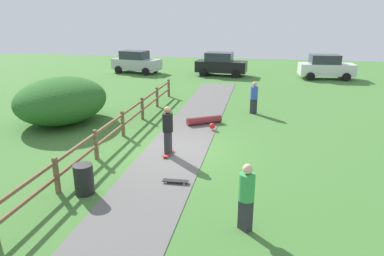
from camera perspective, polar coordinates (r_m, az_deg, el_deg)
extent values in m
plane|color=#427533|center=(13.60, -2.68, -3.71)|extent=(60.00, 60.00, 0.00)
cube|color=#605E5B|center=(13.60, -2.68, -3.67)|extent=(2.40, 28.00, 0.02)
cube|color=brown|center=(11.07, -20.94, -7.10)|extent=(0.12, 0.12, 1.10)
cube|color=brown|center=(13.13, -15.17, -2.59)|extent=(0.12, 0.12, 1.10)
cube|color=brown|center=(15.35, -11.05, 0.69)|extent=(0.12, 0.12, 1.10)
cube|color=brown|center=(17.66, -7.98, 3.12)|extent=(0.12, 0.12, 1.10)
cube|color=brown|center=(20.04, -5.62, 4.98)|extent=(0.12, 0.12, 1.10)
cube|color=brown|center=(22.46, -3.76, 6.43)|extent=(0.12, 0.12, 1.10)
cube|color=brown|center=(14.24, -12.94, -1.01)|extent=(0.08, 18.00, 0.09)
cube|color=brown|center=(14.10, -13.06, 0.72)|extent=(0.08, 18.00, 0.09)
ellipsoid|color=#286023|center=(18.03, -20.21, 4.22)|extent=(4.02, 4.82, 2.16)
cylinder|color=black|center=(10.80, -16.96, -7.88)|extent=(0.56, 0.56, 0.90)
cube|color=#B23326|center=(13.19, -3.83, -4.01)|extent=(0.27, 0.81, 0.02)
cylinder|color=silver|center=(13.47, -3.73, -3.72)|extent=(0.03, 0.06, 0.06)
cylinder|color=silver|center=(13.42, -3.12, -3.79)|extent=(0.03, 0.06, 0.06)
cylinder|color=silver|center=(12.98, -4.55, -4.59)|extent=(0.03, 0.06, 0.06)
cylinder|color=silver|center=(12.94, -3.92, -4.67)|extent=(0.03, 0.06, 0.06)
cube|color=#2D2D33|center=(13.04, -3.86, -2.29)|extent=(0.23, 0.34, 0.82)
cylinder|color=black|center=(12.79, -3.93, 0.89)|extent=(0.41, 0.41, 0.69)
sphere|color=#9E704C|center=(12.67, -3.98, 2.91)|extent=(0.25, 0.25, 0.25)
cylinder|color=maroon|center=(16.78, 1.97, 1.26)|extent=(1.62, 1.18, 0.36)
sphere|color=red|center=(15.93, 3.27, 0.32)|extent=(0.26, 0.26, 0.26)
cube|color=black|center=(11.07, -2.67, -8.47)|extent=(0.81, 0.22, 0.02)
cylinder|color=silver|center=(11.08, -4.18, -8.72)|extent=(0.06, 0.03, 0.06)
cylinder|color=silver|center=(11.21, -4.00, -8.38)|extent=(0.06, 0.03, 0.06)
cylinder|color=silver|center=(10.97, -1.30, -8.95)|extent=(0.06, 0.03, 0.06)
cylinder|color=silver|center=(11.11, -1.16, -8.61)|extent=(0.06, 0.03, 0.06)
cube|color=#2D2D33|center=(8.86, 8.56, -13.61)|extent=(0.37, 0.37, 0.81)
cylinder|color=green|center=(8.50, 8.79, -9.34)|extent=(0.54, 0.54, 0.67)
sphere|color=beige|center=(8.30, 8.94, -6.52)|extent=(0.24, 0.24, 0.24)
cube|color=#2D2D33|center=(18.86, 9.85, 3.47)|extent=(0.37, 0.37, 0.78)
cylinder|color=blue|center=(18.70, 9.96, 5.59)|extent=(0.54, 0.54, 0.65)
sphere|color=tan|center=(18.61, 10.04, 6.91)|extent=(0.23, 0.23, 0.23)
cube|color=black|center=(30.34, 4.72, 9.83)|extent=(4.30, 1.98, 0.90)
cube|color=#2D333D|center=(30.27, 4.38, 11.35)|extent=(2.30, 1.70, 0.70)
cylinder|color=black|center=(31.06, 7.47, 9.09)|extent=(0.65, 0.28, 0.64)
cylinder|color=black|center=(29.34, 7.00, 8.59)|extent=(0.65, 0.28, 0.64)
cylinder|color=black|center=(31.52, 2.54, 9.35)|extent=(0.65, 0.28, 0.64)
cylinder|color=black|center=(29.82, 1.80, 8.87)|extent=(0.65, 0.28, 0.64)
cube|color=silver|center=(30.58, 20.76, 8.81)|extent=(4.32, 2.01, 0.90)
cube|color=#2D333D|center=(30.43, 20.56, 10.32)|extent=(2.31, 1.72, 0.70)
cylinder|color=black|center=(31.83, 22.69, 8.08)|extent=(0.66, 0.29, 0.64)
cylinder|color=black|center=(30.16, 23.55, 7.50)|extent=(0.66, 0.29, 0.64)
cylinder|color=black|center=(31.21, 17.87, 8.43)|extent=(0.66, 0.29, 0.64)
cylinder|color=black|center=(29.50, 18.49, 7.86)|extent=(0.66, 0.29, 0.64)
cube|color=#B7B7BC|center=(32.03, -8.87, 10.11)|extent=(4.44, 2.45, 0.90)
cube|color=#2D333D|center=(32.03, -9.25, 11.53)|extent=(2.45, 1.94, 0.70)
cylinder|color=black|center=(32.20, -5.93, 9.45)|extent=(0.67, 0.35, 0.64)
cylinder|color=black|center=(30.67, -7.45, 8.98)|extent=(0.67, 0.35, 0.64)
cylinder|color=black|center=(33.52, -10.09, 9.61)|extent=(0.67, 0.35, 0.64)
cylinder|color=black|center=(32.06, -11.74, 9.14)|extent=(0.67, 0.35, 0.64)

